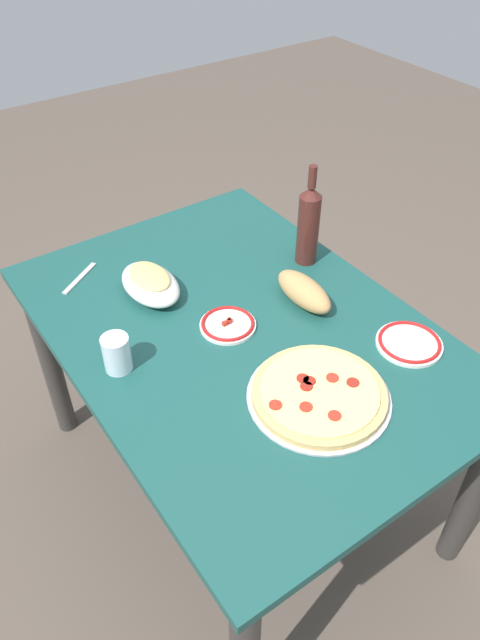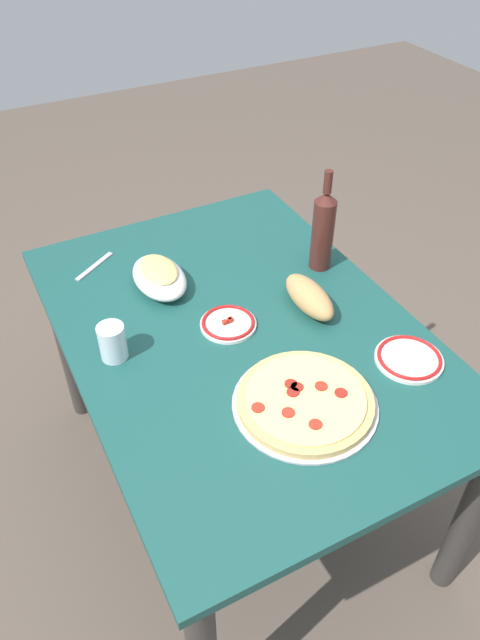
{
  "view_description": "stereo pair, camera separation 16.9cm",
  "coord_description": "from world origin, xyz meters",
  "px_view_note": "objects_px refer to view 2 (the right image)",
  "views": [
    {
      "loc": [
        1.05,
        -0.73,
        1.89
      ],
      "look_at": [
        0.0,
        0.0,
        0.79
      ],
      "focal_mm": 33.75,
      "sensor_mm": 36.0,
      "label": 1
    },
    {
      "loc": [
        1.14,
        -0.59,
        1.89
      ],
      "look_at": [
        0.0,
        0.0,
        0.79
      ],
      "focal_mm": 33.75,
      "sensor_mm": 36.0,
      "label": 2
    }
  ],
  "objects_px": {
    "pepperoni_pizza": "(305,401)",
    "wine_bottle": "(323,229)",
    "baked_pasta_dish": "(159,276)",
    "side_plate_near": "(228,323)",
    "dining_table": "(240,358)",
    "water_glass": "(112,342)",
    "bread_loaf": "(309,297)",
    "side_plate_far": "(409,358)"
  },
  "relations": [
    {
      "from": "dining_table",
      "to": "bread_loaf",
      "type": "xyz_separation_m",
      "value": [
        0.01,
        0.22,
        0.16
      ]
    },
    {
      "from": "water_glass",
      "to": "wine_bottle",
      "type": "bearing_deg",
      "value": 97.93
    },
    {
      "from": "dining_table",
      "to": "pepperoni_pizza",
      "type": "bearing_deg",
      "value": 1.89
    },
    {
      "from": "dining_table",
      "to": "wine_bottle",
      "type": "height_order",
      "value": "wine_bottle"
    },
    {
      "from": "side_plate_near",
      "to": "side_plate_far",
      "type": "height_order",
      "value": "side_plate_near"
    },
    {
      "from": "pepperoni_pizza",
      "to": "side_plate_near",
      "type": "relative_size",
      "value": 2.25
    },
    {
      "from": "side_plate_far",
      "to": "bread_loaf",
      "type": "bearing_deg",
      "value": -158.92
    },
    {
      "from": "dining_table",
      "to": "water_glass",
      "type": "distance_m",
      "value": 0.4
    },
    {
      "from": "dining_table",
      "to": "baked_pasta_dish",
      "type": "height_order",
      "value": "baked_pasta_dish"
    },
    {
      "from": "dining_table",
      "to": "side_plate_near",
      "type": "relative_size",
      "value": 8.32
    },
    {
      "from": "dining_table",
      "to": "side_plate_near",
      "type": "height_order",
      "value": "side_plate_near"
    },
    {
      "from": "pepperoni_pizza",
      "to": "side_plate_far",
      "type": "xyz_separation_m",
      "value": [
        -0.01,
        0.33,
        -0.01
      ]
    },
    {
      "from": "water_glass",
      "to": "side_plate_far",
      "type": "height_order",
      "value": "water_glass"
    },
    {
      "from": "baked_pasta_dish",
      "to": "bread_loaf",
      "type": "bearing_deg",
      "value": 49.78
    },
    {
      "from": "baked_pasta_dish",
      "to": "water_glass",
      "type": "height_order",
      "value": "water_glass"
    },
    {
      "from": "baked_pasta_dish",
      "to": "side_plate_near",
      "type": "bearing_deg",
      "value": 21.98
    },
    {
      "from": "dining_table",
      "to": "water_glass",
      "type": "relative_size",
      "value": 12.99
    },
    {
      "from": "baked_pasta_dish",
      "to": "wine_bottle",
      "type": "bearing_deg",
      "value": 75.15
    },
    {
      "from": "baked_pasta_dish",
      "to": "side_plate_near",
      "type": "height_order",
      "value": "baked_pasta_dish"
    },
    {
      "from": "side_plate_near",
      "to": "bread_loaf",
      "type": "relative_size",
      "value": 0.74
    },
    {
      "from": "water_glass",
      "to": "side_plate_near",
      "type": "bearing_deg",
      "value": 85.03
    },
    {
      "from": "wine_bottle",
      "to": "side_plate_near",
      "type": "bearing_deg",
      "value": -71.82
    },
    {
      "from": "side_plate_far",
      "to": "bread_loaf",
      "type": "relative_size",
      "value": 0.84
    },
    {
      "from": "wine_bottle",
      "to": "side_plate_far",
      "type": "xyz_separation_m",
      "value": [
        0.48,
        -0.03,
        -0.13
      ]
    },
    {
      "from": "dining_table",
      "to": "wine_bottle",
      "type": "bearing_deg",
      "value": 112.66
    },
    {
      "from": "pepperoni_pizza",
      "to": "wine_bottle",
      "type": "height_order",
      "value": "wine_bottle"
    },
    {
      "from": "wine_bottle",
      "to": "dining_table",
      "type": "bearing_deg",
      "value": -67.34
    },
    {
      "from": "baked_pasta_dish",
      "to": "wine_bottle",
      "type": "relative_size",
      "value": 0.72
    },
    {
      "from": "pepperoni_pizza",
      "to": "baked_pasta_dish",
      "type": "height_order",
      "value": "baked_pasta_dish"
    },
    {
      "from": "dining_table",
      "to": "pepperoni_pizza",
      "type": "height_order",
      "value": "pepperoni_pizza"
    },
    {
      "from": "wine_bottle",
      "to": "side_plate_far",
      "type": "relative_size",
      "value": 1.82
    },
    {
      "from": "pepperoni_pizza",
      "to": "wine_bottle",
      "type": "xyz_separation_m",
      "value": [
        -0.48,
        0.36,
        0.12
      ]
    },
    {
      "from": "dining_table",
      "to": "water_glass",
      "type": "bearing_deg",
      "value": -98.51
    },
    {
      "from": "water_glass",
      "to": "side_plate_near",
      "type": "xyz_separation_m",
      "value": [
        0.03,
        0.33,
        -0.04
      ]
    },
    {
      "from": "bread_loaf",
      "to": "pepperoni_pizza",
      "type": "bearing_deg",
      "value": -33.47
    },
    {
      "from": "baked_pasta_dish",
      "to": "side_plate_far",
      "type": "height_order",
      "value": "baked_pasta_dish"
    },
    {
      "from": "pepperoni_pizza",
      "to": "bread_loaf",
      "type": "height_order",
      "value": "bread_loaf"
    },
    {
      "from": "wine_bottle",
      "to": "pepperoni_pizza",
      "type": "bearing_deg",
      "value": -36.36
    },
    {
      "from": "dining_table",
      "to": "side_plate_far",
      "type": "distance_m",
      "value": 0.49
    },
    {
      "from": "dining_table",
      "to": "pepperoni_pizza",
      "type": "distance_m",
      "value": 0.36
    },
    {
      "from": "water_glass",
      "to": "bread_loaf",
      "type": "distance_m",
      "value": 0.58
    },
    {
      "from": "pepperoni_pizza",
      "to": "water_glass",
      "type": "xyz_separation_m",
      "value": [
        -0.38,
        -0.36,
        0.04
      ]
    }
  ]
}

